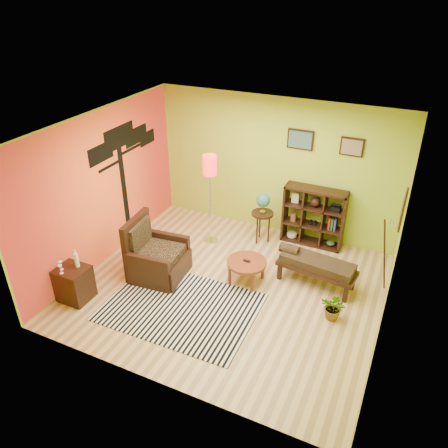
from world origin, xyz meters
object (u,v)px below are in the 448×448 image
at_px(floor_lamp, 210,173).
at_px(cube_shelf, 314,217).
at_px(side_cabinet, 74,283).
at_px(globe_table, 263,206).
at_px(coffee_table, 247,264).
at_px(potted_plant, 334,310).
at_px(armchair, 155,259).
at_px(bench, 315,264).

xyz_separation_m(floor_lamp, cube_shelf, (1.87, 0.80, -0.90)).
relative_size(side_cabinet, globe_table, 0.86).
height_order(coffee_table, cube_shelf, cube_shelf).
bearing_deg(potted_plant, cube_shelf, 113.71).
bearing_deg(armchair, coffee_table, 17.36).
xyz_separation_m(floor_lamp, bench, (2.25, -0.49, -1.09)).
bearing_deg(globe_table, armchair, -125.13).
xyz_separation_m(side_cabinet, globe_table, (2.17, 3.01, 0.50)).
xyz_separation_m(floor_lamp, potted_plant, (2.77, -1.25, -1.33)).
bearing_deg(side_cabinet, bench, 30.70).
relative_size(armchair, potted_plant, 2.53).
height_order(coffee_table, potted_plant, coffee_table).
distance_m(armchair, floor_lamp, 1.88).
xyz_separation_m(armchair, globe_table, (1.32, 1.87, 0.47)).
relative_size(floor_lamp, potted_plant, 4.24).
relative_size(armchair, bench, 0.78).
height_order(armchair, floor_lamp, floor_lamp).
bearing_deg(coffee_table, cube_shelf, 67.78).
relative_size(floor_lamp, bench, 1.31).
bearing_deg(cube_shelf, armchair, -135.50).
bearing_deg(side_cabinet, potted_plant, 18.17).
relative_size(coffee_table, cube_shelf, 0.58).
bearing_deg(floor_lamp, bench, -12.40).
height_order(floor_lamp, cube_shelf, floor_lamp).
distance_m(globe_table, potted_plant, 2.58).
relative_size(coffee_table, armchair, 0.63).
distance_m(floor_lamp, cube_shelf, 2.22).
xyz_separation_m(side_cabinet, floor_lamp, (1.24, 2.57, 1.19)).
bearing_deg(potted_plant, floor_lamp, 155.75).
bearing_deg(coffee_table, floor_lamp, 141.05).
relative_size(globe_table, potted_plant, 2.44).
bearing_deg(floor_lamp, armchair, -105.29).
xyz_separation_m(coffee_table, potted_plant, (1.61, -0.31, -0.20)).
bearing_deg(coffee_table, bench, 22.34).
bearing_deg(coffee_table, side_cabinet, -145.93).
bearing_deg(cube_shelf, potted_plant, -66.29).
bearing_deg(potted_plant, side_cabinet, -161.83).
distance_m(side_cabinet, globe_table, 3.74).
distance_m(armchair, side_cabinet, 1.42).
bearing_deg(floor_lamp, coffee_table, -38.95).
bearing_deg(potted_plant, armchair, -176.80).
height_order(coffee_table, side_cabinet, side_cabinet).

